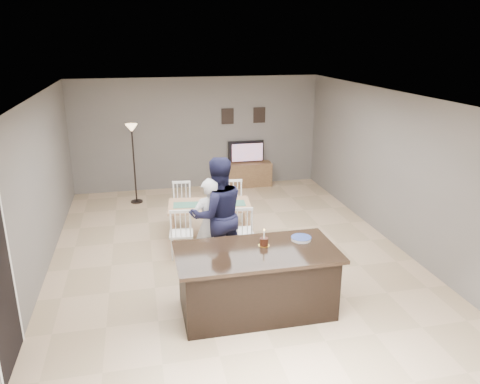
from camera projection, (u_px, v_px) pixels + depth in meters
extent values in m
plane|color=tan|center=(230.00, 254.00, 8.12)|extent=(8.00, 8.00, 0.00)
plane|color=slate|center=(197.00, 134.00, 11.40)|extent=(6.00, 0.00, 6.00)
plane|color=slate|center=(322.00, 311.00, 3.99)|extent=(6.00, 0.00, 6.00)
plane|color=slate|center=(36.00, 192.00, 7.07)|extent=(0.00, 8.00, 8.00)
plane|color=slate|center=(395.00, 169.00, 8.31)|extent=(0.00, 8.00, 8.00)
plane|color=white|center=(229.00, 97.00, 7.27)|extent=(8.00, 8.00, 0.00)
cube|color=black|center=(256.00, 283.00, 6.32)|extent=(2.00, 1.00, 0.85)
cube|color=black|center=(257.00, 252.00, 6.17)|extent=(2.15, 1.10, 0.05)
cube|color=brown|center=(247.00, 174.00, 11.77)|extent=(1.20, 0.40, 0.60)
imported|color=black|center=(247.00, 152.00, 11.65)|extent=(0.91, 0.12, 0.53)
plane|color=orange|center=(247.00, 152.00, 11.58)|extent=(0.78, 0.00, 0.78)
cube|color=black|center=(228.00, 116.00, 11.41)|extent=(0.30, 0.02, 0.38)
cube|color=black|center=(259.00, 115.00, 11.57)|extent=(0.30, 0.02, 0.38)
plane|color=black|center=(0.00, 284.00, 5.04)|extent=(0.00, 2.10, 2.10)
imported|color=silver|center=(210.00, 226.00, 7.32)|extent=(0.63, 0.48, 1.55)
imported|color=#161731|center=(218.00, 215.00, 7.32)|extent=(0.99, 0.82, 1.87)
cylinder|color=gold|center=(264.00, 245.00, 6.32)|extent=(0.16, 0.16, 0.00)
cylinder|color=#3C1A10|center=(264.00, 242.00, 6.30)|extent=(0.11, 0.11, 0.10)
cylinder|color=white|center=(264.00, 234.00, 6.27)|extent=(0.02, 0.02, 0.11)
sphere|color=#FFBF4C|center=(264.00, 230.00, 6.24)|extent=(0.02, 0.02, 0.02)
cylinder|color=white|center=(301.00, 239.00, 6.49)|extent=(0.28, 0.28, 0.01)
cylinder|color=white|center=(301.00, 239.00, 6.48)|extent=(0.28, 0.28, 0.01)
cylinder|color=white|center=(301.00, 238.00, 6.48)|extent=(0.28, 0.28, 0.01)
cylinder|color=#2F4592|center=(301.00, 237.00, 6.48)|extent=(0.28, 0.28, 0.00)
cube|color=#9D7C55|center=(209.00, 205.00, 8.48)|extent=(1.57, 1.00, 0.04)
cylinder|color=#9D7C55|center=(173.00, 232.00, 8.20)|extent=(0.06, 0.06, 0.66)
cylinder|color=#9D7C55|center=(244.00, 215.00, 8.99)|extent=(0.06, 0.06, 0.66)
cube|color=#457D5F|center=(209.00, 204.00, 8.48)|extent=(1.33, 0.47, 0.01)
cube|color=white|center=(181.00, 234.00, 7.90)|extent=(0.43, 0.41, 0.04)
cylinder|color=white|center=(172.00, 250.00, 7.81)|extent=(0.03, 0.03, 0.40)
cylinder|color=white|center=(191.00, 242.00, 8.13)|extent=(0.03, 0.03, 0.40)
cube|color=white|center=(180.00, 212.00, 7.60)|extent=(0.35, 0.07, 0.05)
cube|color=white|center=(241.00, 231.00, 8.00)|extent=(0.43, 0.41, 0.04)
cylinder|color=white|center=(233.00, 247.00, 7.92)|extent=(0.03, 0.03, 0.40)
cylinder|color=white|center=(249.00, 239.00, 8.23)|extent=(0.03, 0.03, 0.40)
cube|color=white|center=(242.00, 209.00, 7.70)|extent=(0.35, 0.07, 0.05)
cube|color=white|center=(182.00, 207.00, 9.13)|extent=(0.43, 0.41, 0.04)
cylinder|color=white|center=(191.00, 215.00, 9.35)|extent=(0.03, 0.03, 0.40)
cylinder|color=white|center=(174.00, 221.00, 9.04)|extent=(0.03, 0.03, 0.40)
cube|color=white|center=(181.00, 182.00, 9.14)|extent=(0.35, 0.07, 0.05)
cube|color=white|center=(234.00, 206.00, 9.23)|extent=(0.43, 0.41, 0.04)
cylinder|color=white|center=(241.00, 213.00, 9.46)|extent=(0.03, 0.03, 0.40)
cylinder|color=white|center=(227.00, 219.00, 9.14)|extent=(0.03, 0.03, 0.40)
cube|color=white|center=(233.00, 181.00, 9.24)|extent=(0.35, 0.07, 0.05)
cylinder|color=black|center=(137.00, 201.00, 10.68)|extent=(0.27, 0.27, 0.03)
cylinder|color=black|center=(134.00, 166.00, 10.42)|extent=(0.03, 0.03, 1.65)
cone|color=#EEBC83|center=(131.00, 128.00, 10.15)|extent=(0.27, 0.27, 0.17)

